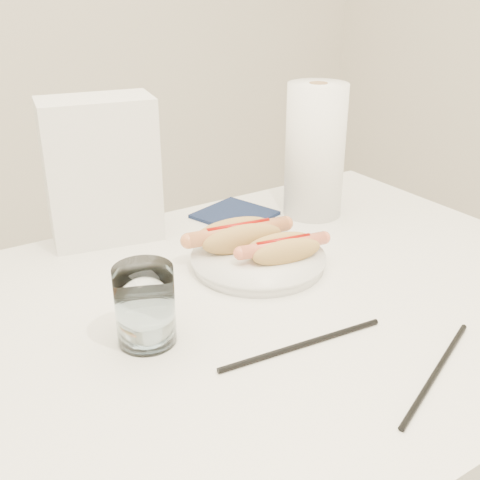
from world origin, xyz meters
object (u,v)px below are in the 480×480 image
table (236,340)px  water_glass (145,305)px  plate (258,262)px  hotdog_left (239,236)px  paper_towel_roll (315,151)px  napkin_box (101,171)px  hotdog_right (283,249)px

table → water_glass: bearing=-177.0°
table → plate: bearing=41.7°
table → hotdog_left: (0.09, 0.14, 0.10)m
table → paper_towel_roll: paper_towel_roll is taller
hotdog_left → water_glass: size_ratio=1.66×
napkin_box → paper_towel_roll: paper_towel_roll is taller
napkin_box → paper_towel_roll: bearing=-5.1°
hotdog_right → water_glass: size_ratio=1.41×
table → napkin_box: napkin_box is taller
plate → hotdog_left: bearing=101.7°
hotdog_left → water_glass: 0.29m
hotdog_right → plate: bearing=142.9°
table → water_glass: 0.19m
table → hotdog_left: hotdog_left is taller
plate → paper_towel_roll: 0.30m
plate → napkin_box: size_ratio=0.84×
plate → hotdog_right: (0.03, -0.03, 0.03)m
plate → hotdog_left: (-0.01, 0.05, 0.03)m
hotdog_right → water_glass: 0.29m
hotdog_right → paper_towel_roll: size_ratio=0.59×
hotdog_left → hotdog_right: 0.09m
water_glass → paper_towel_roll: paper_towel_roll is taller
hotdog_left → napkin_box: (-0.16, 0.21, 0.09)m
hotdog_right → napkin_box: (-0.20, 0.29, 0.09)m
table → hotdog_right: hotdog_right is taller
napkin_box → plate: bearing=-45.3°
table → water_glass: water_glass is taller
plate → hotdog_right: hotdog_right is taller
hotdog_right → napkin_box: napkin_box is taller
hotdog_right → napkin_box: bearing=134.6°
paper_towel_roll → napkin_box: bearing=163.6°
plate → water_glass: water_glass is taller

